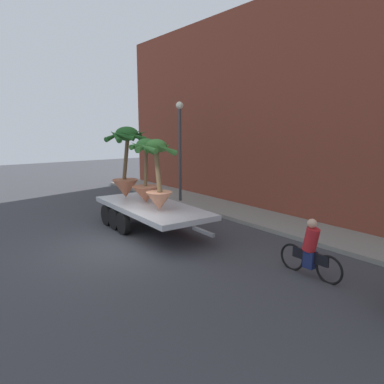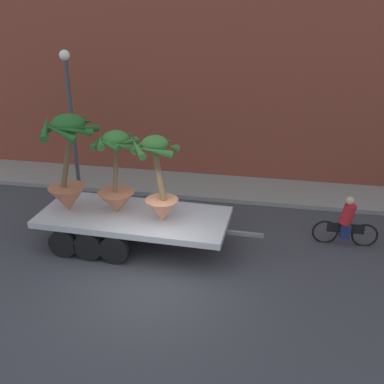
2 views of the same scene
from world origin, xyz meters
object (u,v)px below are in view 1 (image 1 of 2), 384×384
object	(u,v)px
flatbed_trailer	(148,210)
potted_palm_rear	(146,174)
potted_palm_middle	(126,163)
street_lamp	(180,138)
cyclist	(310,251)
potted_palm_front	(158,178)

from	to	relation	value
flatbed_trailer	potted_palm_rear	size ratio (longest dim) A/B	2.66
potted_palm_middle	potted_palm_rear	bearing A→B (deg)	5.90
flatbed_trailer	street_lamp	world-z (taller)	street_lamp
cyclist	potted_palm_middle	bearing A→B (deg)	-170.83
street_lamp	flatbed_trailer	bearing A→B (deg)	-49.43
potted_palm_front	cyclist	size ratio (longest dim) A/B	1.31
potted_palm_rear	street_lamp	bearing A→B (deg)	129.23
flatbed_trailer	cyclist	bearing A→B (deg)	10.69
street_lamp	potted_palm_front	bearing A→B (deg)	-42.47
flatbed_trailer	potted_palm_rear	bearing A→B (deg)	162.53
potted_palm_middle	potted_palm_front	size ratio (longest dim) A/B	1.17
potted_palm_front	street_lamp	distance (m)	5.78
potted_palm_rear	potted_palm_middle	distance (m)	1.37
potted_palm_rear	cyclist	xyz separation A→B (m)	(6.39, 1.11, -1.38)
cyclist	street_lamp	size ratio (longest dim) A/B	0.38
street_lamp	potted_palm_rear	bearing A→B (deg)	-50.77
flatbed_trailer	potted_palm_front	world-z (taller)	potted_palm_front
flatbed_trailer	potted_palm_front	distance (m)	1.74
potted_palm_rear	street_lamp	distance (m)	4.72
potted_palm_rear	potted_palm_middle	xyz separation A→B (m)	(-1.33, -0.14, 0.33)
potted_palm_front	street_lamp	world-z (taller)	street_lamp
street_lamp	potted_palm_middle	bearing A→B (deg)	-66.94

